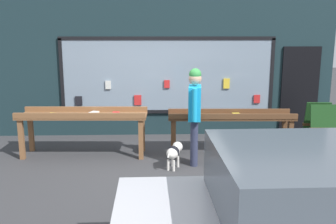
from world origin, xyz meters
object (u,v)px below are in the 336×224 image
Objects in this scene: display_table_left at (83,119)px; sandwich_board_sign at (319,127)px; display_table_right at (231,120)px; small_dog at (174,152)px; person_browsing at (195,108)px.

display_table_left is 4.84m from sandwich_board_sign.
display_table_right is 1.49m from small_dog.
display_table_left reaches higher than display_table_right.
person_browsing is at bearing -41.13° from small_dog.
small_dog is 0.56× the size of sandwich_board_sign.
display_table_right is 1.91m from sandwich_board_sign.
display_table_left is at bearing 88.35° from small_dog.
small_dog is at bearing -145.48° from display_table_right.
sandwich_board_sign is at bearing -49.19° from small_dog.
display_table_right is 1.09m from person_browsing.
display_table_right is (2.94, -0.00, -0.05)m from display_table_left.
person_browsing is 2.86m from sandwich_board_sign.
sandwich_board_sign is (4.83, 0.15, -0.24)m from display_table_left.
sandwich_board_sign is (2.69, 0.79, -0.57)m from person_browsing.
display_table_right is at bearing -172.19° from sandwich_board_sign.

